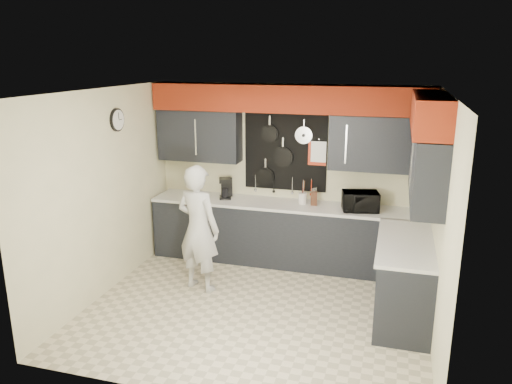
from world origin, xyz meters
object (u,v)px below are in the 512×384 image
(knife_block, at_px, (314,198))
(person, at_px, (198,229))
(utensil_crock, at_px, (303,198))
(microwave, at_px, (360,201))
(coffee_maker, at_px, (226,188))

(knife_block, height_order, person, person)
(utensil_crock, relative_size, person, 0.09)
(knife_block, distance_m, person, 1.75)
(microwave, height_order, utensil_crock, microwave)
(utensil_crock, bearing_deg, microwave, -8.09)
(person, bearing_deg, knife_block, -123.19)
(coffee_maker, distance_m, person, 1.19)
(coffee_maker, xyz_separation_m, person, (0.03, -1.16, -0.25))
(microwave, bearing_deg, coffee_maker, 164.40)
(knife_block, relative_size, coffee_maker, 0.65)
(knife_block, height_order, utensil_crock, knife_block)
(microwave, relative_size, person, 0.29)
(knife_block, distance_m, coffee_maker, 1.33)
(utensil_crock, xyz_separation_m, person, (-1.13, -1.18, -0.16))
(coffee_maker, bearing_deg, utensil_crock, -17.80)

